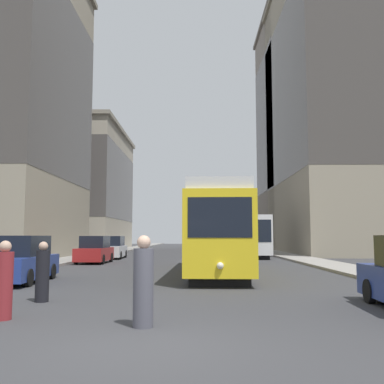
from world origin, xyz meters
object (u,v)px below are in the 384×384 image
Objects in this scene: streetcar at (217,230)px; pedestrian_crossing_far at (42,274)px; pedestrian_crossing_near at (143,284)px; parked_car_left_near at (113,248)px; pedestrian_on_sidewalk at (4,283)px; parked_car_left_far at (95,251)px; parked_car_left_mid at (20,261)px; transit_bus at (248,235)px.

streetcar is 8.43× the size of pedestrian_crossing_far.
streetcar is 11.11m from pedestrian_crossing_far.
streetcar is 13.25m from pedestrian_crossing_near.
parked_car_left_near is 3.06× the size of pedestrian_crossing_far.
pedestrian_on_sidewalk reaches higher than pedestrian_crossing_far.
parked_car_left_far is 2.60× the size of pedestrian_crossing_far.
parked_car_left_far is 21.64m from pedestrian_crossing_near.
parked_car_left_near is 23.91m from pedestrian_crossing_far.
pedestrian_crossing_far is (2.67, -23.76, -0.08)m from parked_car_left_near.
pedestrian_crossing_near is (5.87, -8.36, -0.00)m from parked_car_left_mid.
streetcar is at bearing -44.37° from parked_car_left_far.
streetcar reaches higher than parked_car_left_near.
parked_car_left_mid and parked_car_left_far have the same top height.
pedestrian_crossing_near is (-2.03, -13.03, -1.26)m from streetcar.
streetcar is 2.75× the size of parked_car_left_near.
parked_car_left_near is at bearing 90.29° from parked_car_left_far.
pedestrian_crossing_far is at bearing -45.34° from pedestrian_crossing_near.
streetcar is 1.16× the size of transit_bus.
streetcar is 13.39m from pedestrian_on_sidewalk.
parked_car_left_near is 27.72m from pedestrian_crossing_near.
transit_bus is at bearing 40.22° from parked_car_left_far.
transit_bus is (3.57, 17.41, -0.15)m from streetcar.
pedestrian_on_sidewalk is (2.74, -20.09, -0.05)m from parked_car_left_far.
pedestrian_on_sidewalk is at bearing -81.97° from parked_car_left_far.
streetcar reaches higher than parked_car_left_mid.
transit_bus reaches higher than pedestrian_on_sidewalk.
streetcar is at bearing 28.40° from parked_car_left_mid.
pedestrian_crossing_far is (-5.23, -9.71, -1.33)m from streetcar.
parked_car_left_far is at bearing -19.09° from pedestrian_crossing_far.
transit_bus is at bearing 79.95° from streetcar.
parked_car_left_near is 1.18× the size of parked_car_left_far.
parked_car_left_near is 2.78× the size of pedestrian_crossing_near.
parked_car_left_near is 2.96× the size of pedestrian_on_sidewalk.
pedestrian_crossing_near is at bearing -150.47° from pedestrian_on_sidewalk.
parked_car_left_mid is at bearing 0.16° from pedestrian_crossing_far.
pedestrian_crossing_far is (2.67, -17.51, -0.08)m from parked_car_left_far.
pedestrian_crossing_near is at bearing -79.77° from parked_car_left_near.
streetcar reaches higher than parked_car_left_far.
parked_car_left_near reaches higher than pedestrian_crossing_near.
transit_bus is at bearing -63.47° from pedestrian_on_sidewalk.
pedestrian_crossing_far is at bearing -85.58° from parked_car_left_near.
pedestrian_crossing_near is (5.87, -20.83, 0.00)m from parked_car_left_far.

